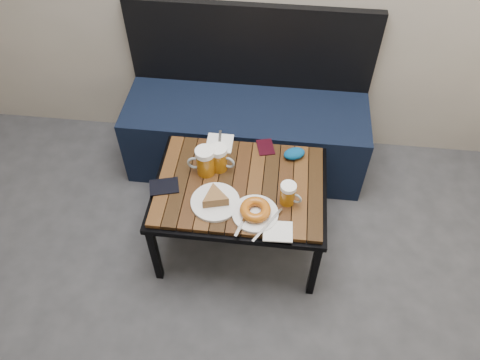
# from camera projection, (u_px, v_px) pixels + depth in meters

# --- Properties ---
(room_shell) EXTENTS (4.00, 4.00, 4.00)m
(room_shell) POSITION_uv_depth(u_px,v_px,m) (161.00, 1.00, 0.87)
(room_shell) COLOR gray
(room_shell) RESTS_ON ground
(bench) EXTENTS (1.40, 0.50, 0.95)m
(bench) POSITION_uv_depth(u_px,v_px,m) (246.00, 127.00, 2.81)
(bench) COLOR black
(bench) RESTS_ON ground
(cafe_table) EXTENTS (0.84, 0.62, 0.47)m
(cafe_table) POSITION_uv_depth(u_px,v_px,m) (240.00, 190.00, 2.29)
(cafe_table) COLOR black
(cafe_table) RESTS_ON ground
(beer_mug_left) EXTENTS (0.14, 0.09, 0.15)m
(beer_mug_left) POSITION_uv_depth(u_px,v_px,m) (205.00, 161.00, 2.25)
(beer_mug_left) COLOR #95560C
(beer_mug_left) RESTS_ON cafe_table
(beer_mug_centre) EXTENTS (0.13, 0.10, 0.14)m
(beer_mug_centre) POSITION_uv_depth(u_px,v_px,m) (219.00, 158.00, 2.27)
(beer_mug_centre) COLOR #95560C
(beer_mug_centre) RESTS_ON cafe_table
(beer_mug_right) EXTENTS (0.11, 0.09, 0.12)m
(beer_mug_right) POSITION_uv_depth(u_px,v_px,m) (288.00, 194.00, 2.14)
(beer_mug_right) COLOR #95560C
(beer_mug_right) RESTS_ON cafe_table
(plate_pie) EXTENTS (0.23, 0.23, 0.06)m
(plate_pie) POSITION_uv_depth(u_px,v_px,m) (215.00, 200.00, 2.16)
(plate_pie) COLOR white
(plate_pie) RESTS_ON cafe_table
(plate_bagel) EXTENTS (0.23, 0.27, 0.06)m
(plate_bagel) POSITION_uv_depth(u_px,v_px,m) (255.00, 212.00, 2.12)
(plate_bagel) COLOR white
(plate_bagel) RESTS_ON cafe_table
(napkin_left) EXTENTS (0.14, 0.18, 0.01)m
(napkin_left) POSITION_uv_depth(u_px,v_px,m) (220.00, 143.00, 2.43)
(napkin_left) COLOR white
(napkin_left) RESTS_ON cafe_table
(napkin_right) EXTENTS (0.14, 0.12, 0.01)m
(napkin_right) POSITION_uv_depth(u_px,v_px,m) (278.00, 231.00, 2.07)
(napkin_right) COLOR white
(napkin_right) RESTS_ON cafe_table
(passport_navy) EXTENTS (0.16, 0.13, 0.01)m
(passport_navy) POSITION_uv_depth(u_px,v_px,m) (164.00, 186.00, 2.24)
(passport_navy) COLOR black
(passport_navy) RESTS_ON cafe_table
(passport_burgundy) EXTENTS (0.11, 0.13, 0.01)m
(passport_burgundy) POSITION_uv_depth(u_px,v_px,m) (265.00, 147.00, 2.42)
(passport_burgundy) COLOR black
(passport_burgundy) RESTS_ON cafe_table
(knit_pouch) EXTENTS (0.13, 0.11, 0.05)m
(knit_pouch) POSITION_uv_depth(u_px,v_px,m) (294.00, 154.00, 2.36)
(knit_pouch) COLOR navy
(knit_pouch) RESTS_ON cafe_table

